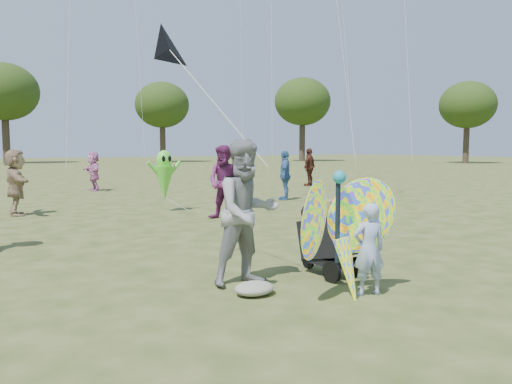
% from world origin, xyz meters
% --- Properties ---
extents(ground, '(160.00, 160.00, 0.00)m').
position_xyz_m(ground, '(0.00, 0.00, 0.00)').
color(ground, '#51592B').
rests_on(ground, ground).
extents(child_girl, '(0.49, 0.40, 1.15)m').
position_xyz_m(child_girl, '(-0.13, -0.98, 0.58)').
color(child_girl, '#93A6D1').
rests_on(child_girl, ground).
extents(adult_man, '(0.97, 0.77, 1.94)m').
position_xyz_m(adult_man, '(-1.14, 0.25, 0.97)').
color(adult_man, gray).
rests_on(adult_man, ground).
extents(grey_bag, '(0.52, 0.43, 0.17)m').
position_xyz_m(grey_bag, '(-1.33, -0.21, 0.08)').
color(grey_bag, gray).
rests_on(grey_bag, ground).
extents(crowd_c, '(0.98, 1.02, 1.70)m').
position_xyz_m(crowd_c, '(5.53, 8.54, 0.85)').
color(crowd_c, '#38629A').
rests_on(crowd_c, ground).
extents(crowd_d, '(0.63, 1.68, 1.77)m').
position_xyz_m(crowd_d, '(-2.81, 9.28, 0.89)').
color(crowd_d, '#9D8061').
rests_on(crowd_d, ground).
extents(crowd_e, '(1.11, 1.15, 1.88)m').
position_xyz_m(crowd_e, '(1.50, 5.59, 0.94)').
color(crowd_e, '#652154').
rests_on(crowd_e, ground).
extents(crowd_h, '(1.11, 0.85, 1.76)m').
position_xyz_m(crowd_h, '(10.09, 12.88, 0.88)').
color(crowd_h, '#4E231A').
rests_on(crowd_h, ground).
extents(crowd_j, '(0.54, 1.53, 1.63)m').
position_xyz_m(crowd_j, '(0.93, 15.73, 0.81)').
color(crowd_j, '#C570AC').
rests_on(crowd_j, ground).
extents(jogging_stroller, '(0.56, 1.08, 1.09)m').
position_xyz_m(jogging_stroller, '(0.09, 0.08, 0.61)').
color(jogging_stroller, black).
rests_on(jogging_stroller, ground).
extents(butterfly_kite, '(1.74, 0.75, 1.76)m').
position_xyz_m(butterfly_kite, '(-0.49, -0.88, 0.79)').
color(butterfly_kite, red).
rests_on(butterfly_kite, ground).
extents(delta_kite_rig, '(1.30, 1.71, 2.14)m').
position_xyz_m(delta_kite_rig, '(-1.58, 1.73, 3.27)').
color(delta_kite_rig, black).
rests_on(delta_kite_rig, ground).
extents(alien_kite, '(1.12, 0.69, 1.74)m').
position_xyz_m(alien_kite, '(0.84, 7.89, 0.97)').
color(alien_kite, '#5FE134').
rests_on(alien_kite, ground).
extents(tree_line, '(91.78, 33.60, 10.79)m').
position_xyz_m(tree_line, '(3.67, 44.99, 6.86)').
color(tree_line, '#3A2D21').
rests_on(tree_line, ground).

